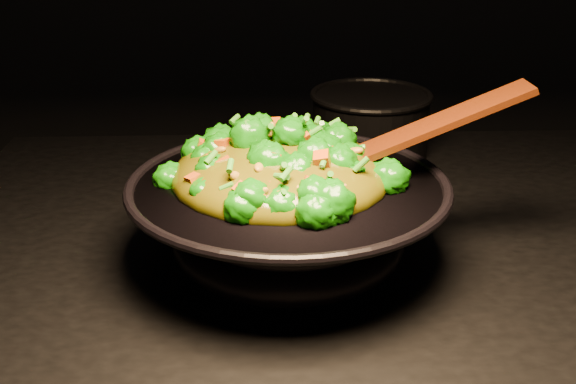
{
  "coord_description": "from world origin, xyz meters",
  "views": [
    {
      "loc": [
        -0.1,
        -0.95,
        1.37
      ],
      "look_at": [
        -0.07,
        -0.08,
        1.0
      ],
      "focal_mm": 45.0,
      "sensor_mm": 36.0,
      "label": 1
    }
  ],
  "objects": [
    {
      "name": "stir_fry",
      "position": [
        -0.08,
        -0.07,
        1.06
      ],
      "size": [
        0.29,
        0.29,
        0.1
      ],
      "primitive_type": null,
      "rotation": [
        0.0,
        0.0,
        0.01
      ],
      "color": "#146E07",
      "rests_on": "wok"
    },
    {
      "name": "back_pot",
      "position": [
        0.1,
        0.32,
        0.96
      ],
      "size": [
        0.24,
        0.24,
        0.12
      ],
      "primitive_type": "cylinder",
      "rotation": [
        0.0,
        0.0,
        -0.11
      ],
      "color": "black",
      "rests_on": "stovetop"
    },
    {
      "name": "spatula",
      "position": [
        0.09,
        -0.07,
        1.07
      ],
      "size": [
        0.32,
        0.06,
        0.13
      ],
      "primitive_type": "cube",
      "rotation": [
        0.0,
        -0.38,
        0.03
      ],
      "color": "#381105",
      "rests_on": "wok"
    },
    {
      "name": "wok",
      "position": [
        -0.07,
        -0.09,
        0.96
      ],
      "size": [
        0.53,
        0.53,
        0.11
      ],
      "primitive_type": null,
      "rotation": [
        0.0,
        0.0,
        0.36
      ],
      "color": "black",
      "rests_on": "stovetop"
    }
  ]
}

